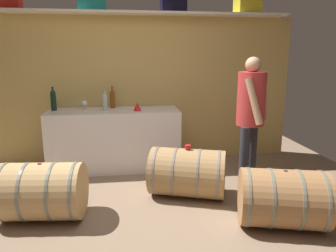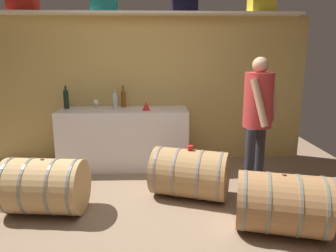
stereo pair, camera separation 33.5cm
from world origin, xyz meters
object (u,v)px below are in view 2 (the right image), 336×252
at_px(toolcase_black, 185,1).
at_px(winemaker_pouring, 258,110).
at_px(work_cabinet, 124,138).
at_px(wine_barrel_far, 45,186).
at_px(wine_bottle_dark, 66,98).
at_px(red_funnel, 146,106).
at_px(toolcase_yellow, 262,4).
at_px(tasting_cup, 190,148).
at_px(wine_glass, 96,102).
at_px(wine_barrel_near, 190,173).
at_px(wine_bottle_clear, 115,101).
at_px(toolcase_red, 22,0).
at_px(wine_barrel_flank, 282,204).
at_px(wine_bottle_amber, 123,98).

distance_m(toolcase_black, winemaker_pouring, 1.93).
distance_m(work_cabinet, wine_barrel_far, 1.57).
height_order(wine_bottle_dark, red_funnel, wine_bottle_dark).
bearing_deg(toolcase_yellow, tasting_cup, -134.56).
height_order(wine_glass, wine_barrel_near, wine_glass).
bearing_deg(wine_bottle_clear, toolcase_red, 168.72).
distance_m(work_cabinet, wine_barrel_flank, 2.48).
xyz_separation_m(work_cabinet, wine_glass, (-0.41, 0.10, 0.51)).
bearing_deg(wine_bottle_clear, work_cabinet, 8.83).
bearing_deg(work_cabinet, wine_bottle_dark, 174.09).
bearing_deg(red_funnel, wine_barrel_flank, -54.21).
bearing_deg(wine_bottle_amber, wine_bottle_dark, -173.19).
bearing_deg(wine_barrel_flank, winemaker_pouring, 102.15).
distance_m(toolcase_red, winemaker_pouring, 3.51).
distance_m(wine_bottle_dark, wine_barrel_flank, 3.21).
height_order(toolcase_red, toolcase_yellow, toolcase_red).
distance_m(toolcase_yellow, wine_barrel_near, 2.68).
relative_size(toolcase_yellow, wine_barrel_near, 0.35).
height_order(wine_barrel_near, tasting_cup, tasting_cup).
bearing_deg(work_cabinet, wine_bottle_clear, -171.17).
bearing_deg(work_cabinet, winemaker_pouring, -27.39).
xyz_separation_m(wine_bottle_dark, wine_barrel_near, (1.67, -1.17, -0.72)).
distance_m(wine_bottle_amber, wine_bottle_clear, 0.22).
distance_m(wine_bottle_dark, wine_glass, 0.42).
xyz_separation_m(toolcase_red, winemaker_pouring, (3.04, -1.10, -1.38)).
bearing_deg(wine_barrel_flank, wine_barrel_far, -176.18).
bearing_deg(wine_barrel_near, wine_glass, 156.65).
height_order(work_cabinet, wine_barrel_flank, work_cabinet).
bearing_deg(red_funnel, toolcase_yellow, 11.60).
distance_m(red_funnel, wine_barrel_far, 1.77).
xyz_separation_m(wine_bottle_dark, winemaker_pouring, (2.49, -0.95, -0.02)).
height_order(toolcase_red, wine_barrel_flank, toolcase_red).
xyz_separation_m(toolcase_black, wine_bottle_clear, (-1.00, -0.25, -1.38)).
relative_size(work_cabinet, wine_barrel_far, 2.10).
xyz_separation_m(wine_bottle_dark, tasting_cup, (1.67, -1.17, -0.41)).
xyz_separation_m(wine_bottle_clear, wine_barrel_far, (-0.58, -1.38, -0.69)).
bearing_deg(wine_barrel_flank, work_cabinet, 146.12).
bearing_deg(work_cabinet, toolcase_yellow, 6.68).
distance_m(wine_barrel_near, tasting_cup, 0.31).
bearing_deg(winemaker_pouring, wine_barrel_flank, 37.65).
bearing_deg(toolcase_black, toolcase_red, 177.37).
xyz_separation_m(toolcase_red, toolcase_black, (2.25, 0.00, 0.00)).
bearing_deg(tasting_cup, toolcase_red, 149.32).
bearing_deg(wine_glass, wine_bottle_amber, 12.55).
xyz_separation_m(work_cabinet, wine_bottle_dark, (-0.82, 0.09, 0.58)).
distance_m(toolcase_black, work_cabinet, 2.14).
xyz_separation_m(toolcase_red, wine_barrel_flank, (2.98, -2.12, -2.07)).
distance_m(work_cabinet, wine_bottle_clear, 0.56).
relative_size(toolcase_black, wine_barrel_far, 0.40).
relative_size(tasting_cup, winemaker_pouring, 0.04).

